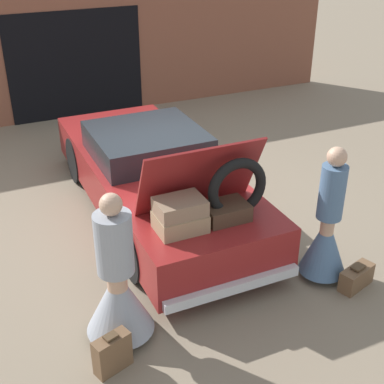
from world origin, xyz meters
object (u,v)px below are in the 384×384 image
object	(u,v)px
car	(155,177)
suitcase_beside_right_person	(356,277)
person_right	(326,233)
suitcase_beside_left_person	(112,353)
person_left	(118,289)

from	to	relation	value
car	suitcase_beside_right_person	size ratio (longest dim) A/B	9.53
person_right	suitcase_beside_left_person	size ratio (longest dim) A/B	3.98
car	suitcase_beside_left_person	bearing A→B (deg)	-119.03
suitcase_beside_right_person	suitcase_beside_left_person	bearing A→B (deg)	-179.19
person_left	suitcase_beside_left_person	size ratio (longest dim) A/B	3.92
person_left	suitcase_beside_left_person	xyz separation A→B (m)	(-0.22, -0.44, -0.39)
car	suitcase_beside_right_person	world-z (taller)	car
person_left	person_right	bearing A→B (deg)	89.14
person_left	suitcase_beside_left_person	world-z (taller)	person_left
suitcase_beside_left_person	person_right	bearing A→B (deg)	8.15
person_right	suitcase_beside_right_person	world-z (taller)	person_right
car	suitcase_beside_left_person	size ratio (longest dim) A/B	11.20
suitcase_beside_left_person	suitcase_beside_right_person	xyz separation A→B (m)	(3.00, 0.04, -0.07)
person_left	person_right	world-z (taller)	person_right
car	person_left	size ratio (longest dim) A/B	2.86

